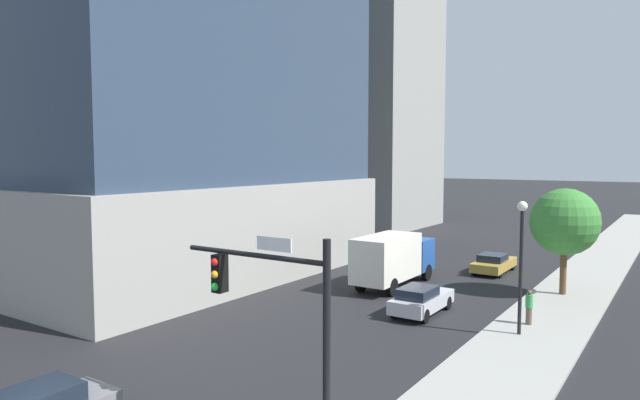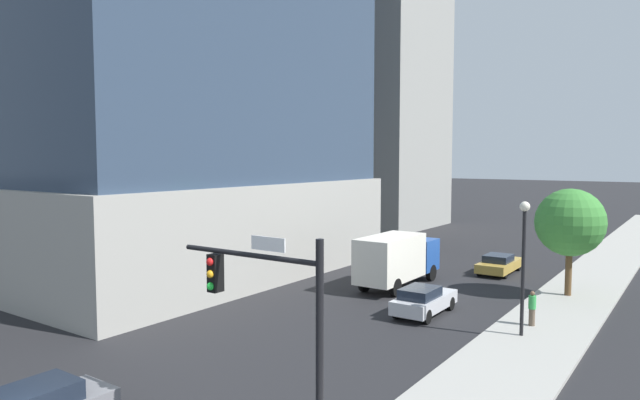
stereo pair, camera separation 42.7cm
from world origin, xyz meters
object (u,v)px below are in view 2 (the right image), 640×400
object	(u,v)px
car_silver	(423,300)
construction_building	(381,60)
street_tree	(570,223)
pedestrian_green_shirt	(532,308)
traffic_light_pole	(269,306)
street_lamp	(524,248)
car_gold	(499,264)
box_truck	(397,258)

from	to	relation	value
car_silver	construction_building	bearing A→B (deg)	122.11
street_tree	car_silver	bearing A→B (deg)	-123.89
pedestrian_green_shirt	traffic_light_pole	bearing A→B (deg)	-99.82
construction_building	pedestrian_green_shirt	distance (m)	43.68
street_lamp	traffic_light_pole	bearing A→B (deg)	-101.05
car_gold	street_tree	bearing A→B (deg)	-40.82
construction_building	car_silver	bearing A→B (deg)	-57.89
traffic_light_pole	car_gold	world-z (taller)	traffic_light_pole
street_lamp	pedestrian_green_shirt	xyz separation A→B (m)	(-0.00, 1.75, -3.02)
construction_building	traffic_light_pole	distance (m)	53.70
car_gold	box_truck	bearing A→B (deg)	-116.84
construction_building	pedestrian_green_shirt	size ratio (longest dim) A/B	26.42
street_lamp	car_silver	bearing A→B (deg)	168.62
street_lamp	box_truck	world-z (taller)	street_lamp
car_silver	box_truck	distance (m)	6.19
construction_building	traffic_light_pole	bearing A→B (deg)	-64.42
street_tree	box_truck	world-z (taller)	street_tree
street_lamp	car_silver	size ratio (longest dim) A/B	1.35
street_tree	car_silver	world-z (taller)	street_tree
traffic_light_pole	street_lamp	world-z (taller)	street_lamp
construction_building	street_lamp	xyz separation A→B (m)	(24.96, -32.68, -15.11)
car_gold	box_truck	size ratio (longest dim) A/B	0.64
box_truck	construction_building	bearing A→B (deg)	120.67
street_tree	pedestrian_green_shirt	xyz separation A→B (m)	(-0.18, -7.11, -3.30)
traffic_light_pole	street_tree	distance (m)	22.86
construction_building	street_lamp	size ratio (longest dim) A/B	7.26
construction_building	car_gold	xyz separation A→B (m)	(19.87, -19.28, -18.44)
construction_building	pedestrian_green_shirt	bearing A→B (deg)	-51.11
car_gold	pedestrian_green_shirt	world-z (taller)	pedestrian_green_shirt
car_silver	pedestrian_green_shirt	world-z (taller)	pedestrian_green_shirt
car_silver	pedestrian_green_shirt	xyz separation A→B (m)	(5.08, 0.72, 0.22)
box_truck	street_lamp	bearing A→B (deg)	-32.54
street_lamp	street_tree	size ratio (longest dim) A/B	0.97
car_silver	street_lamp	bearing A→B (deg)	-11.38
car_silver	box_truck	size ratio (longest dim) A/B	0.60
pedestrian_green_shirt	street_tree	bearing A→B (deg)	88.55
construction_building	box_truck	distance (m)	35.79
construction_building	car_gold	bearing A→B (deg)	-44.13
construction_building	box_truck	size ratio (longest dim) A/B	5.85
traffic_light_pole	street_tree	bearing A→B (deg)	82.78
street_lamp	car_gold	size ratio (longest dim) A/B	1.27
street_tree	box_truck	distance (m)	9.98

